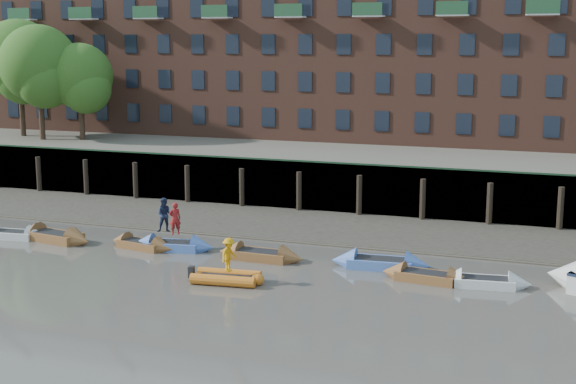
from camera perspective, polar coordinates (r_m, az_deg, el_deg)
The scene contains 19 objects.
ground at distance 31.85m, azimuth -8.63°, elevation -9.41°, with size 220.00×220.00×0.00m, color #58534C.
foreshore at distance 47.79m, azimuth 1.59°, elevation -2.45°, with size 110.00×8.00×0.50m, color #3D382F.
mud_band at distance 44.66m, azimuth 0.24°, elevation -3.39°, with size 110.00×1.60×0.10m, color #4C4336.
river_wall at distance 51.56m, azimuth 3.11°, elevation 0.33°, with size 110.00×1.23×3.30m.
bank_terrace at distance 64.56m, azimuth 6.56°, elevation 2.39°, with size 110.00×28.00×3.20m, color #5E594D.
apartment_terrace at distance 64.88m, azimuth 6.99°, elevation 12.37°, with size 80.60×15.56×20.98m.
tree_cluster at distance 66.90m, azimuth -17.29°, elevation 8.65°, with size 11.76×7.74×9.40m.
rowboat_0 at distance 47.45m, azimuth -19.01°, elevation -2.88°, with size 4.24×1.71×1.20m.
rowboat_1 at distance 46.06m, azimuth -16.25°, elevation -3.07°, with size 5.06×2.20×1.42m.
rowboat_2 at distance 43.44m, azimuth -10.35°, elevation -3.69°, with size 4.21×1.90×1.18m.
rowboat_3 at distance 42.84m, azimuth -8.20°, elevation -3.80°, with size 4.63×1.96×1.30m.
rowboat_4 at distance 40.58m, azimuth -1.97°, elevation -4.51°, with size 4.61×1.42×1.33m.
rowboat_5 at distance 39.34m, azimuth 6.59°, elevation -5.05°, with size 4.95×1.83×1.40m.
rowboat_6 at distance 37.58m, azimuth 9.81°, elevation -5.94°, with size 4.37×1.69×1.24m.
rowboat_7 at distance 37.31m, azimuth 13.80°, elevation -6.23°, with size 4.24×1.70×1.20m.
rib_tender at distance 36.89m, azimuth -4.22°, elevation -6.08°, with size 3.37×1.87×0.57m.
person_rower_a at distance 42.33m, azimuth -8.04°, elevation -1.88°, with size 0.62×0.41×1.71m, color maroon.
person_rower_b at distance 42.92m, azimuth -8.73°, elevation -1.63°, with size 0.90×0.70×1.85m, color #19233F.
person_rib_crew at distance 36.60m, azimuth -4.22°, elevation -4.47°, with size 1.01×0.58×1.57m, color orange.
Camera 1 is at (14.37, -26.25, 10.92)m, focal length 50.00 mm.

